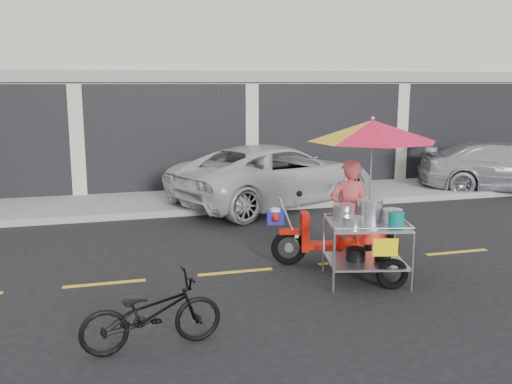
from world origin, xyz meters
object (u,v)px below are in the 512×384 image
object	(u,v)px
food_vendor_rig	(361,176)
near_bicycle	(152,313)
white_pickup	(276,175)
silver_pickup	(506,167)

from	to	relation	value
food_vendor_rig	near_bicycle	bearing A→B (deg)	-139.58
food_vendor_rig	white_pickup	bearing A→B (deg)	99.97
silver_pickup	near_bicycle	bearing A→B (deg)	146.31
silver_pickup	food_vendor_rig	distance (m)	8.58
silver_pickup	near_bicycle	distance (m)	12.26
silver_pickup	near_bicycle	size ratio (longest dim) A/B	2.92
white_pickup	food_vendor_rig	bearing A→B (deg)	153.11
white_pickup	silver_pickup	size ratio (longest dim) A/B	1.14
near_bicycle	food_vendor_rig	size ratio (longest dim) A/B	0.64
near_bicycle	food_vendor_rig	xyz separation A→B (m)	(3.34, 1.72, 1.13)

